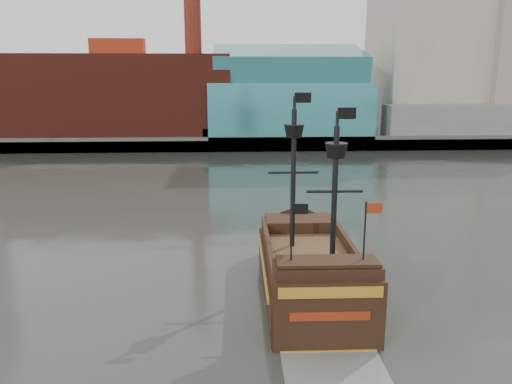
{
  "coord_description": "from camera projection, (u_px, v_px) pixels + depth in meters",
  "views": [
    {
      "loc": [
        -1.11,
        -26.31,
        13.32
      ],
      "look_at": [
        0.95,
        13.4,
        4.0
      ],
      "focal_mm": 35.0,
      "sensor_mm": 36.0,
      "label": 1
    }
  ],
  "objects": [
    {
      "name": "promenade_far",
      "position": [
        235.0,
        129.0,
        117.9
      ],
      "size": [
        220.0,
        60.0,
        2.0
      ],
      "primitive_type": "cube",
      "color": "slate",
      "rests_on": "ground"
    },
    {
      "name": "ground",
      "position": [
        252.0,
        313.0,
        28.68
      ],
      "size": [
        400.0,
        400.0,
        0.0
      ],
      "primitive_type": "plane",
      "color": "#2A2D27",
      "rests_on": "ground"
    },
    {
      "name": "skyline",
      "position": [
        259.0,
        21.0,
        105.56
      ],
      "size": [
        149.0,
        45.0,
        62.0
      ],
      "color": "brown",
      "rests_on": "promenade_far"
    },
    {
      "name": "seawall",
      "position": [
        236.0,
        144.0,
        89.15
      ],
      "size": [
        220.0,
        1.0,
        2.6
      ],
      "primitive_type": "cube",
      "color": "#4C4C49",
      "rests_on": "ground"
    },
    {
      "name": "pirate_ship",
      "position": [
        310.0,
        276.0,
        30.93
      ],
      "size": [
        5.85,
        17.72,
        13.21
      ],
      "rotation": [
        0.0,
        0.0,
        -0.01
      ],
      "color": "black",
      "rests_on": "ground"
    }
  ]
}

